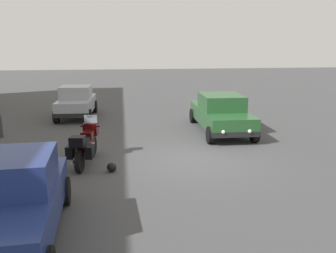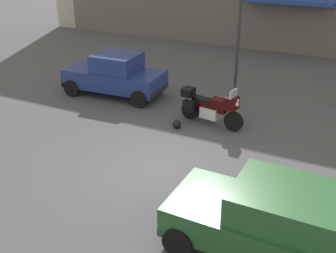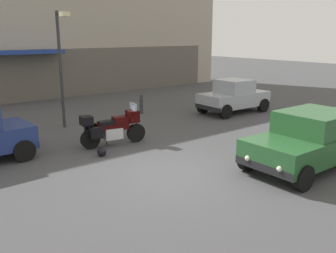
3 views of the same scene
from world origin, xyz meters
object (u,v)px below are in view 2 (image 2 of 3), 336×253
Objects in this scene: car_sedan_far at (284,225)px; streetlamp_curbside at (238,23)px; motorcycle at (211,107)px; car_hatchback_near at (115,75)px; helmet at (177,124)px.

car_sedan_far is 9.42m from streetlamp_curbside.
car_sedan_far reaches higher than motorcycle.
car_hatchback_near is 5.03m from streetlamp_curbside.
streetlamp_curbside reaches higher than motorcycle.
helmet is 0.06× the size of car_sedan_far.
streetlamp_curbside is at bearing -65.33° from car_sedan_far.
car_sedan_far is at bearing -47.64° from motorcycle.
motorcycle is 0.49× the size of car_sedan_far.
motorcycle is 3.88m from streetlamp_curbside.
helmet is 0.06× the size of streetlamp_curbside.
motorcycle is 0.51× the size of streetlamp_curbside.
streetlamp_curbside is (4.02, 2.31, 1.93)m from car_hatchback_near.
car_sedan_far is (3.47, -5.19, 0.16)m from motorcycle.
motorcycle is at bearing 43.19° from helmet.
streetlamp_curbside reaches higher than car_sedan_far.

